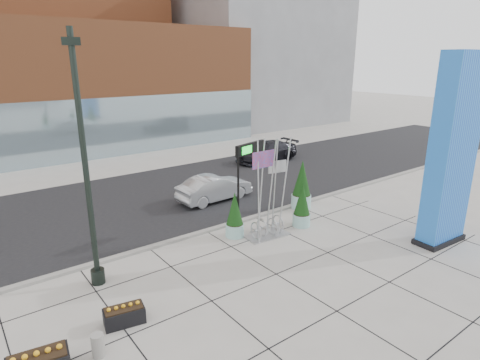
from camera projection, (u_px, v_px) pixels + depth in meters
ground at (240, 272)px, 15.78m from camera, size 160.00×160.00×0.00m
street_asphalt at (137, 202)px, 23.41m from camera, size 80.00×12.00×0.02m
curb_edge at (189, 236)px, 18.82m from camera, size 80.00×0.30×0.12m
tower_podium at (65, 89)px, 35.39m from camera, size 34.00×10.00×11.00m
tower_glass_front at (86, 130)px, 32.59m from camera, size 34.00×0.60×5.00m
building_grey_parking at (251, 51)px, 52.62m from camera, size 20.00×18.00×18.00m
blue_pylon at (452, 155)px, 17.24m from camera, size 2.58×1.28×8.38m
lamp_post at (88, 189)px, 13.93m from camera, size 0.61×0.50×9.01m
public_art_sculpture at (268, 211)px, 18.63m from camera, size 2.16×1.22×4.70m
concrete_bollard at (98, 345)px, 11.20m from camera, size 0.36×0.36×0.70m
overhead_street_sign at (251, 157)px, 18.42m from camera, size 2.01×0.69×4.32m
round_planter_east at (302, 186)px, 22.19m from camera, size 1.10×1.10×2.75m
round_planter_mid at (302, 206)px, 19.85m from camera, size 0.89×0.89×2.21m
round_planter_west at (235, 216)px, 18.67m from camera, size 0.87×0.87×2.19m
box_planter_north at (124, 315)px, 12.61m from camera, size 1.33×0.84×0.68m
car_silver_mid at (215, 188)px, 23.55m from camera, size 4.66×1.82×1.51m
car_dark_east at (267, 152)px, 32.66m from camera, size 5.49×2.25×1.59m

